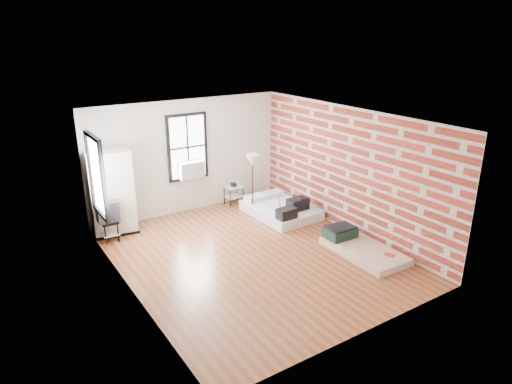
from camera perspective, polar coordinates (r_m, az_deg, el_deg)
ground at (r=9.36m, az=-0.32°, el=-7.97°), size 6.00×6.00×0.00m
room_shell at (r=9.10m, az=-0.35°, el=3.03°), size 5.02×6.02×2.80m
mattress_main at (r=11.29m, az=3.15°, el=-2.13°), size 1.37×1.82×0.57m
mattress_bare at (r=9.73m, az=12.66°, el=-6.61°), size 0.99×1.80×0.38m
wardrobe at (r=10.51m, az=-17.57°, el=-0.14°), size 1.03×0.68×1.90m
side_table at (r=11.88m, az=-2.82°, el=0.21°), size 0.45×0.36×0.59m
floor_lamp at (r=10.99m, az=-0.42°, el=3.57°), size 0.33×0.33×1.53m
tv_stand at (r=10.33m, az=-18.14°, el=-2.33°), size 0.47×0.66×0.91m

